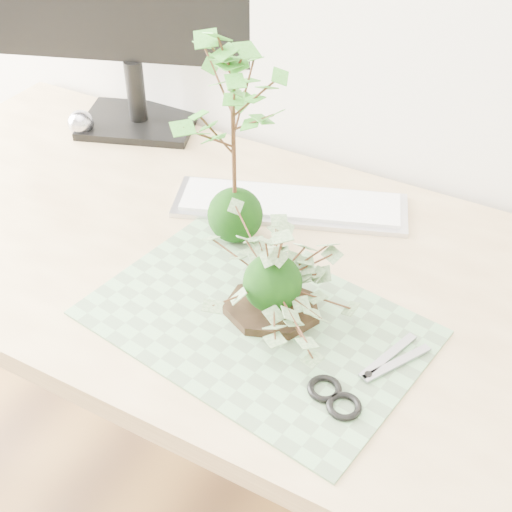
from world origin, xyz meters
name	(u,v)px	position (x,y,z in m)	size (l,w,h in m)	color
desk	(262,306)	(-0.04, 1.23, 0.65)	(1.60, 0.70, 0.74)	beige
cutting_mat	(256,322)	(0.02, 1.11, 0.74)	(0.49, 0.32, 0.00)	#5E7A59
stone_dish	(272,309)	(0.03, 1.14, 0.75)	(0.15, 0.15, 0.01)	black
ivy_kokedama	(273,261)	(0.03, 1.14, 0.84)	(0.26, 0.26, 0.18)	black
maple_kokedama	(232,90)	(-0.12, 1.28, 1.01)	(0.26, 0.26, 0.39)	black
keyboard	(290,204)	(-0.07, 1.40, 0.75)	(0.44, 0.27, 0.02)	silver
foil_ball	(81,123)	(-0.58, 1.43, 0.77)	(0.05, 0.05, 0.05)	silver
scissors	(355,393)	(0.20, 1.05, 0.75)	(0.10, 0.20, 0.01)	#92939F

